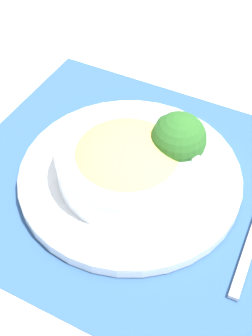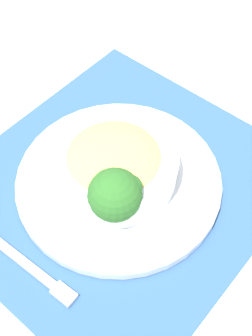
% 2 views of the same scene
% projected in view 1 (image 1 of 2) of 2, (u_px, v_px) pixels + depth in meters
% --- Properties ---
extents(ground_plane, '(4.00, 4.00, 0.00)m').
position_uv_depth(ground_plane, '(130.00, 182.00, 0.65)').
color(ground_plane, white).
extents(placemat, '(0.48, 0.44, 0.00)m').
position_uv_depth(placemat, '(130.00, 181.00, 0.65)').
color(placemat, '#2D5184').
rests_on(placemat, ground_plane).
extents(plate, '(0.30, 0.30, 0.02)m').
position_uv_depth(plate, '(130.00, 175.00, 0.64)').
color(plate, silver).
rests_on(plate, placemat).
extents(bowl, '(0.19, 0.19, 0.06)m').
position_uv_depth(bowl, '(130.00, 162.00, 0.61)').
color(bowl, silver).
rests_on(bowl, plate).
extents(broccoli_floret, '(0.07, 0.07, 0.09)m').
position_uv_depth(broccoli_floret, '(178.00, 139.00, 0.61)').
color(broccoli_floret, '#759E51').
rests_on(broccoli_floret, plate).
extents(carrot_slice_near, '(0.04, 0.04, 0.01)m').
position_uv_depth(carrot_slice_near, '(148.00, 147.00, 0.66)').
color(carrot_slice_near, orange).
rests_on(carrot_slice_near, plate).
extents(carrot_slice_middle, '(0.04, 0.04, 0.01)m').
position_uv_depth(carrot_slice_middle, '(137.00, 144.00, 0.67)').
color(carrot_slice_middle, orange).
rests_on(carrot_slice_middle, plate).
extents(carrot_slice_far, '(0.04, 0.04, 0.01)m').
position_uv_depth(carrot_slice_far, '(124.00, 144.00, 0.67)').
color(carrot_slice_far, orange).
rests_on(carrot_slice_far, plate).
extents(carrot_slice_extra, '(0.04, 0.04, 0.01)m').
position_uv_depth(carrot_slice_extra, '(112.00, 147.00, 0.67)').
color(carrot_slice_extra, orange).
rests_on(carrot_slice_extra, plate).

